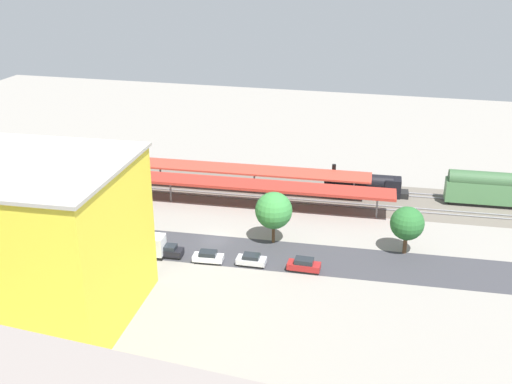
% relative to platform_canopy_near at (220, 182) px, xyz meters
% --- Properties ---
extents(ground_plane, '(202.47, 202.47, 0.00)m').
position_rel_platform_canopy_near_xyz_m(ground_plane, '(-3.15, 12.87, -4.07)').
color(ground_plane, gray).
rests_on(ground_plane, ground).
extents(rail_bed, '(127.08, 20.44, 0.01)m').
position_rel_platform_canopy_near_xyz_m(rail_bed, '(-3.15, -7.43, -4.07)').
color(rail_bed, '#665E54').
rests_on(rail_bed, ground).
extents(street_asphalt, '(126.82, 14.75, 0.01)m').
position_rel_platform_canopy_near_xyz_m(street_asphalt, '(-3.15, 15.79, -4.07)').
color(street_asphalt, '#38383D').
rests_on(street_asphalt, ground).
extents(track_rails, '(126.42, 14.01, 0.12)m').
position_rel_platform_canopy_near_xyz_m(track_rails, '(-3.15, -7.43, -3.89)').
color(track_rails, '#9E9EA8').
rests_on(track_rails, ground).
extents(platform_canopy_near, '(57.87, 7.22, 4.33)m').
position_rel_platform_canopy_near_xyz_m(platform_canopy_near, '(0.00, 0.00, 0.00)').
color(platform_canopy_near, '#A82D23').
rests_on(platform_canopy_near, ground).
extents(platform_canopy_far, '(58.24, 7.65, 4.27)m').
position_rel_platform_canopy_near_xyz_m(platform_canopy_far, '(4.50, -6.67, -0.00)').
color(platform_canopy_far, '#C63D2D').
rests_on(platform_canopy_far, ground).
extents(locomotive, '(14.70, 3.42, 5.12)m').
position_rel_platform_canopy_near_xyz_m(locomotive, '(-23.52, -10.77, -2.27)').
color(locomotive, black).
rests_on(locomotive, ground).
extents(passenger_coach, '(16.71, 3.73, 5.94)m').
position_rel_platform_canopy_near_xyz_m(passenger_coach, '(-45.05, -10.77, -0.95)').
color(passenger_coach, black).
rests_on(passenger_coach, ground).
extents(parked_car_0, '(4.44, 1.85, 1.82)m').
position_rel_platform_canopy_near_xyz_m(parked_car_0, '(-17.53, 18.67, -3.27)').
color(parked_car_0, black).
rests_on(parked_car_0, ground).
extents(parked_car_1, '(4.09, 1.98, 1.59)m').
position_rel_platform_canopy_near_xyz_m(parked_car_1, '(-10.24, 18.81, -3.36)').
color(parked_car_1, black).
rests_on(parked_car_1, ground).
extents(parked_car_2, '(4.33, 2.12, 1.66)m').
position_rel_platform_canopy_near_xyz_m(parked_car_2, '(-4.23, 19.47, -3.34)').
color(parked_car_2, black).
rests_on(parked_car_2, ground).
extents(parked_car_3, '(4.37, 2.15, 1.73)m').
position_rel_platform_canopy_near_xyz_m(parked_car_3, '(1.80, 19.19, -3.30)').
color(parked_car_3, black).
rests_on(parked_car_3, ground).
extents(construction_building, '(31.01, 20.58, 18.58)m').
position_rel_platform_canopy_near_xyz_m(construction_building, '(15.23, 36.15, 5.22)').
color(construction_building, yellow).
rests_on(construction_building, ground).
extents(box_truck_0, '(9.68, 3.59, 3.69)m').
position_rel_platform_canopy_near_xyz_m(box_truck_0, '(12.94, 21.13, -2.27)').
color(box_truck_0, black).
rests_on(box_truck_0, ground).
extents(box_truck_1, '(9.58, 3.16, 3.19)m').
position_rel_platform_canopy_near_xyz_m(box_truck_1, '(6.79, 19.93, -2.50)').
color(box_truck_1, black).
rests_on(box_truck_1, ground).
extents(street_tree_1, '(4.68, 4.68, 7.94)m').
position_rel_platform_canopy_near_xyz_m(street_tree_1, '(14.37, 10.00, 1.49)').
color(street_tree_1, brown).
rests_on(street_tree_1, ground).
extents(street_tree_2, '(4.79, 4.79, 7.03)m').
position_rel_platform_canopy_near_xyz_m(street_tree_2, '(-30.62, 10.12, 0.53)').
color(street_tree_2, brown).
rests_on(street_tree_2, ground).
extents(street_tree_3, '(5.44, 5.44, 7.86)m').
position_rel_platform_canopy_near_xyz_m(street_tree_3, '(-11.71, 11.35, 1.05)').
color(street_tree_3, brown).
rests_on(street_tree_3, ground).
extents(street_tree_4, '(4.50, 4.50, 7.18)m').
position_rel_platform_canopy_near_xyz_m(street_tree_4, '(33.56, 10.28, 0.82)').
color(street_tree_4, brown).
rests_on(street_tree_4, ground).
extents(traffic_light, '(0.50, 0.36, 6.17)m').
position_rel_platform_canopy_near_xyz_m(traffic_light, '(26.63, 11.17, 0.03)').
color(traffic_light, '#333333').
rests_on(traffic_light, ground).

